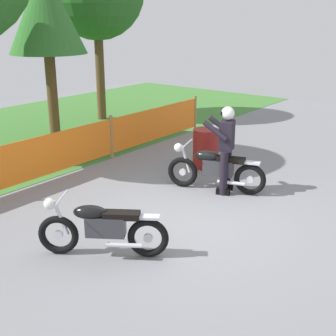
{
  "coord_description": "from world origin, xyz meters",
  "views": [
    {
      "loc": [
        -5.85,
        -4.06,
        3.34
      ],
      "look_at": [
        -0.12,
        0.37,
        0.9
      ],
      "focal_mm": 49.39,
      "sensor_mm": 36.0,
      "label": 1
    }
  ],
  "objects": [
    {
      "name": "barrier_fence",
      "position": [
        0.0,
        3.54,
        0.54
      ],
      "size": [
        10.62,
        0.08,
        1.05
      ],
      "color": "#997547",
      "rests_on": "ground"
    },
    {
      "name": "motorcycle_trailing",
      "position": [
        -1.72,
        0.33,
        0.44
      ],
      "size": [
        1.13,
        1.64,
        0.9
      ],
      "rotation": [
        0.0,
        0.0,
        2.16
      ],
      "color": "black",
      "rests_on": "ground"
    },
    {
      "name": "ground",
      "position": [
        0.0,
        0.0,
        -0.01
      ],
      "size": [
        24.0,
        24.0,
        0.02
      ],
      "primitive_type": "cube",
      "color": "gray"
    },
    {
      "name": "oil_drum",
      "position": [
        2.58,
        1.39,
        0.44
      ],
      "size": [
        0.58,
        0.58,
        0.88
      ],
      "primitive_type": "cylinder",
      "color": "maroon",
      "rests_on": "ground"
    },
    {
      "name": "tree_near_right",
      "position": [
        1.99,
        5.92,
        3.4
      ],
      "size": [
        2.0,
        2.0,
        4.55
      ],
      "color": "brown",
      "rests_on": "ground"
    },
    {
      "name": "motorcycle_lead",
      "position": [
        1.46,
        0.44,
        0.45
      ],
      "size": [
        0.83,
        1.9,
        0.93
      ],
      "rotation": [
        0.0,
        0.0,
        1.9
      ],
      "color": "black",
      "rests_on": "ground"
    },
    {
      "name": "rider_lead",
      "position": [
        1.52,
        0.26,
        0.92
      ],
      "size": [
        0.67,
        0.68,
        1.69
      ],
      "rotation": [
        0.0,
        0.0,
        1.9
      ],
      "color": "black",
      "rests_on": "ground"
    }
  ]
}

